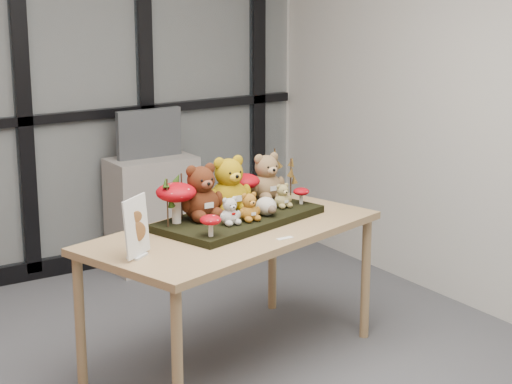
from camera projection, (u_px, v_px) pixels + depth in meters
room_shell at (119, 60)px, 3.42m from camera, size 5.00×5.00×5.00m
display_table at (232, 241)px, 4.68m from camera, size 1.69×1.17×0.72m
diorama_tray at (239, 218)px, 4.78m from camera, size 0.97×0.67×0.04m
bear_pooh_yellow at (229, 182)px, 4.79m from camera, size 0.30×0.29×0.33m
bear_brown_medium at (201, 189)px, 4.68m from camera, size 0.29×0.27×0.31m
bear_tan_back at (266, 174)px, 5.04m from camera, size 0.26×0.25×0.29m
bear_small_yellow at (249, 205)px, 4.65m from camera, size 0.15×0.14×0.16m
bear_white_bow at (230, 209)px, 4.59m from camera, size 0.14×0.13×0.15m
bear_beige_small at (282, 194)px, 4.90m from camera, size 0.13×0.13×0.14m
plush_cream_hedgehog at (266, 205)px, 4.76m from camera, size 0.10×0.09×0.11m
mushroom_back_left at (176, 201)px, 4.60m from camera, size 0.20×0.20×0.22m
mushroom_back_right at (244, 188)px, 4.93m from camera, size 0.17×0.17×0.19m
mushroom_front_left at (211, 225)px, 4.40m from camera, size 0.10×0.10×0.12m
mushroom_front_right at (301, 195)px, 4.98m from camera, size 0.09×0.09×0.10m
sprig_green_far_left at (168, 203)px, 4.53m from camera, size 0.05×0.05×0.24m
sprig_green_mid_left at (182, 196)px, 4.67m from camera, size 0.05×0.05×0.24m
sprig_dry_far_right at (275, 173)px, 5.10m from camera, size 0.05×0.05×0.28m
sprig_dry_mid_right at (291, 180)px, 5.03m from camera, size 0.05×0.05×0.24m
sprig_green_centre at (206, 193)px, 4.82m from camera, size 0.05×0.05×0.20m
sign_holder at (137, 230)px, 4.19m from camera, size 0.18×0.13×0.28m
label_card at (285, 238)px, 4.50m from camera, size 0.09×0.03×0.00m
cabinet at (153, 213)px, 6.23m from camera, size 0.57×0.33×0.76m
monitor at (149, 133)px, 6.11m from camera, size 0.45×0.05×0.32m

